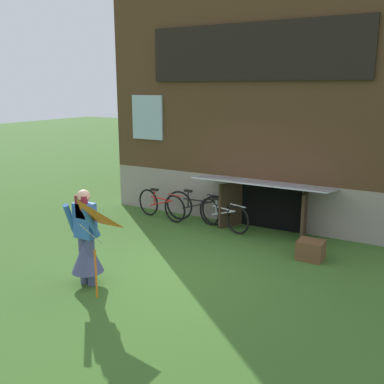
% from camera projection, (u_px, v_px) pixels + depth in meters
% --- Properties ---
extents(ground_plane, '(60.00, 60.00, 0.00)m').
position_uv_depth(ground_plane, '(182.00, 269.00, 7.90)').
color(ground_plane, '#386023').
extents(log_house, '(7.55, 5.68, 5.41)m').
position_uv_depth(log_house, '(285.00, 104.00, 11.73)').
color(log_house, gray).
rests_on(log_house, ground_plane).
extents(person, '(0.61, 0.52, 1.59)m').
position_uv_depth(person, '(86.00, 245.00, 7.15)').
color(person, '#474C75').
rests_on(person, ground_plane).
extents(kite, '(0.79, 0.76, 1.51)m').
position_uv_depth(kite, '(78.00, 222.00, 6.47)').
color(kite, orange).
rests_on(kite, ground_plane).
extents(bicycle_silver, '(1.47, 0.51, 0.70)m').
position_uv_depth(bicycle_silver, '(223.00, 215.00, 10.01)').
color(bicycle_silver, black).
rests_on(bicycle_silver, ground_plane).
extents(bicycle_black, '(1.68, 0.09, 0.77)m').
position_uv_depth(bicycle_black, '(197.00, 207.00, 10.52)').
color(bicycle_black, black).
rests_on(bicycle_black, ground_plane).
extents(bicycle_red, '(1.56, 0.37, 0.72)m').
position_uv_depth(bicycle_red, '(161.00, 205.00, 10.81)').
color(bicycle_red, black).
rests_on(bicycle_red, ground_plane).
extents(wooden_crate, '(0.47, 0.40, 0.37)m').
position_uv_depth(wooden_crate, '(311.00, 250.00, 8.29)').
color(wooden_crate, brown).
rests_on(wooden_crate, ground_plane).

